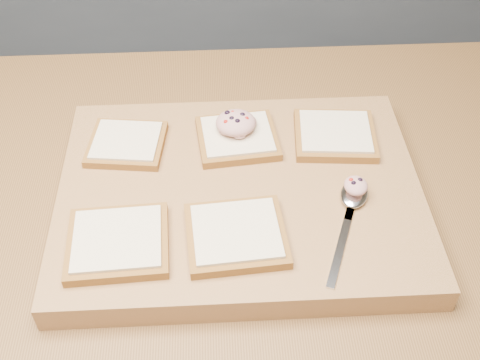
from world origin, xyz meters
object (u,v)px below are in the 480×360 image
object	(u,v)px
cutting_board	(240,196)
bread_far_center	(237,138)
tuna_salad_dollop	(236,123)
spoon	(352,201)

from	to	relation	value
cutting_board	bread_far_center	size ratio (longest dim) A/B	4.00
bread_far_center	tuna_salad_dollop	distance (m)	0.02
cutting_board	tuna_salad_dollop	distance (m)	0.11
tuna_salad_dollop	spoon	xyz separation A→B (m)	(0.15, -0.14, -0.02)
tuna_salad_dollop	spoon	size ratio (longest dim) A/B	0.32
cutting_board	tuna_salad_dollop	size ratio (longest dim) A/B	8.48
bread_far_center	tuna_salad_dollop	world-z (taller)	tuna_salad_dollop
cutting_board	bread_far_center	xyz separation A→B (m)	(0.00, 0.09, 0.03)
cutting_board	bread_far_center	distance (m)	0.10
spoon	tuna_salad_dollop	bearing A→B (deg)	136.45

